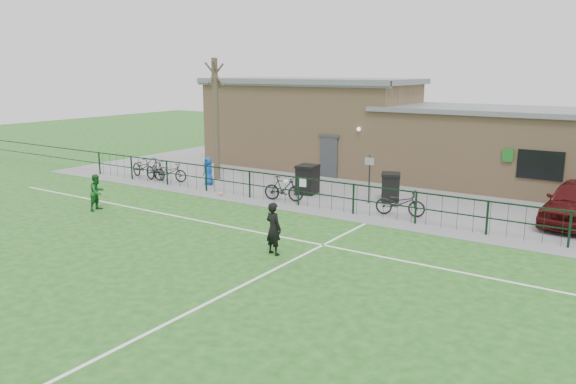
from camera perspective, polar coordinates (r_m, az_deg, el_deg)
The scene contains 20 objects.
ground at distance 16.00m, azimuth -10.11°, elevation -7.75°, with size 90.00×90.00×0.00m, color #1D5117.
paving_strip at distance 26.98m, azimuth 10.10°, elevation 0.53°, with size 34.00×13.00×0.02m, color slate.
pitch_line_touch at distance 22.01m, azimuth 4.06°, elevation -2.00°, with size 28.00×0.10×0.01m, color white.
pitch_line_mid at distance 18.92m, azimuth -1.69°, elevation -4.38°, with size 28.00×0.10×0.01m, color white.
pitch_line_perp at distance 14.76m, azimuth -4.42°, elevation -9.33°, with size 0.10×16.00×0.01m, color white.
perimeter_fence at distance 22.04m, azimuth 4.35°, elevation -0.39°, with size 28.00×0.10×1.20m, color black.
bare_tree at distance 28.30m, azimuth -7.34°, elevation 7.29°, with size 0.30×0.30×6.00m, color #433829.
wheelie_bin_left at distance 24.93m, azimuth 2.01°, elevation 1.19°, with size 0.80×0.91×1.21m, color black.
wheelie_bin_right at distance 23.94m, azimuth 10.38°, elevation 0.40°, with size 0.73×0.83×1.10m, color black.
sign_post at distance 23.32m, azimuth 8.25°, elevation 1.28°, with size 0.06×0.06×2.00m, color black.
bicycle_a at distance 29.57m, azimuth -14.46°, elevation 2.44°, with size 0.72×2.05×1.08m, color black.
bicycle_b at distance 29.05m, azimuth -13.09°, elevation 2.28°, with size 0.48×1.69×1.02m, color black.
bicycle_c at distance 28.31m, azimuth -11.89°, elevation 2.02°, with size 0.63×1.82×0.96m, color black.
bicycle_d at distance 23.59m, azimuth -0.44°, elevation 0.35°, with size 0.49×1.73×1.04m, color black.
bicycle_e at distance 21.60m, azimuth 11.33°, elevation -1.10°, with size 0.65×1.87×0.98m, color black.
spectator_child at distance 27.12m, azimuth -8.09°, elevation 2.12°, with size 0.65×0.42×1.33m, color #124AA9.
goalkeeper_kick at distance 16.87m, azimuth -1.44°, elevation -3.56°, with size 2.12×3.52×1.61m.
outfield_player at distance 23.32m, azimuth -18.81°, elevation -0.02°, with size 0.70×0.54×1.44m, color #1A5B22.
ball_ground at distance 24.84m, azimuth -6.88°, elevation -0.17°, with size 0.19×0.19×0.19m, color silver.
clubhouse at distance 29.71m, azimuth 11.06°, elevation 5.89°, with size 24.25×5.40×4.96m.
Camera 1 is at (10.54, -10.73, 5.45)m, focal length 35.00 mm.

